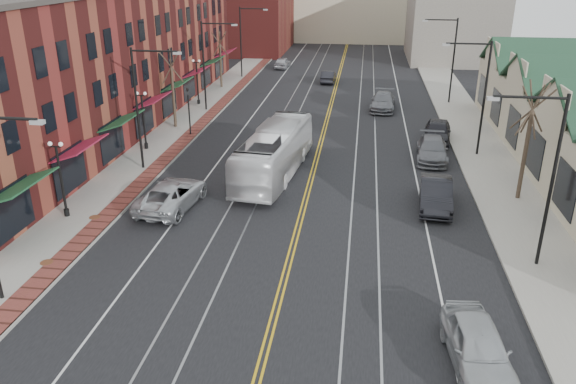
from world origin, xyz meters
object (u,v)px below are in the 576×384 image
(transit_bus, at_px, (274,152))
(parked_car_c, at_px, (432,149))
(parked_suv, at_px, (172,195))
(parked_car_a, at_px, (478,346))
(parked_car_b, at_px, (436,194))
(parked_car_d, at_px, (437,131))

(transit_bus, relative_size, parked_car_c, 2.19)
(parked_suv, relative_size, parked_car_c, 1.09)
(parked_car_a, distance_m, parked_car_b, 13.79)
(transit_bus, bearing_deg, parked_car_c, -150.36)
(parked_car_c, relative_size, parked_car_d, 1.06)
(parked_suv, distance_m, parked_car_a, 19.04)
(parked_car_a, xyz_separation_m, parked_car_d, (1.46, 26.59, 0.03))
(parked_car_c, height_order, parked_car_d, parked_car_d)
(parked_car_d, bearing_deg, parked_car_a, -85.26)
(parked_car_a, bearing_deg, parked_suv, 136.73)
(transit_bus, relative_size, parked_car_d, 2.32)
(parked_car_a, distance_m, parked_car_d, 26.63)
(transit_bus, distance_m, parked_car_b, 10.71)
(parked_car_a, relative_size, parked_car_d, 0.96)
(parked_car_a, height_order, parked_car_b, parked_car_b)
(transit_bus, xyz_separation_m, parked_car_d, (11.43, 8.96, -0.76))
(parked_suv, height_order, parked_car_c, parked_suv)
(parked_car_b, bearing_deg, transit_bus, 163.32)
(parked_suv, height_order, parked_car_d, parked_car_d)
(parked_car_a, xyz_separation_m, parked_car_c, (0.64, 22.24, -0.05))
(parked_car_c, bearing_deg, transit_bus, -152.23)
(parked_suv, xyz_separation_m, parked_car_b, (15.00, 2.06, 0.03))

